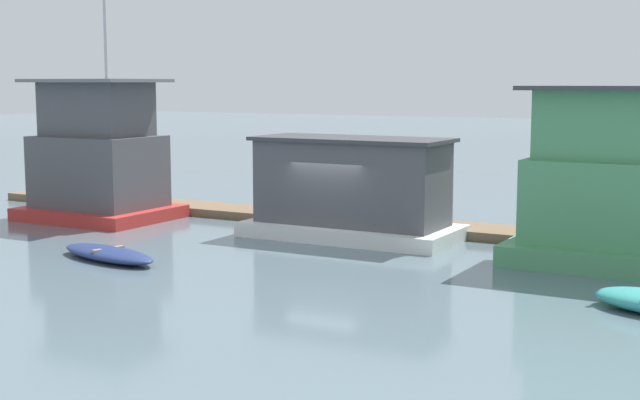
% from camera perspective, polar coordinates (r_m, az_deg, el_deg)
% --- Properties ---
extents(ground_plane, '(200.00, 200.00, 0.00)m').
position_cam_1_polar(ground_plane, '(28.59, 0.97, -2.55)').
color(ground_plane, slate).
extents(dock_walkway, '(33.80, 2.01, 0.30)m').
position_cam_1_polar(dock_walkway, '(31.06, 3.42, -1.48)').
color(dock_walkway, brown).
rests_on(dock_walkway, ground_plane).
extents(houseboat_red, '(5.14, 4.08, 8.59)m').
position_cam_1_polar(houseboat_red, '(33.68, -14.01, 2.59)').
color(houseboat_red, red).
rests_on(houseboat_red, ground_plane).
extents(houseboat_white, '(6.94, 3.29, 3.26)m').
position_cam_1_polar(houseboat_white, '(28.72, 2.03, 0.58)').
color(houseboat_white, white).
rests_on(houseboat_white, ground_plane).
extents(houseboat_green, '(6.50, 4.09, 8.89)m').
position_cam_1_polar(houseboat_green, '(25.62, 19.47, 0.81)').
color(houseboat_green, '#4C9360').
rests_on(houseboat_green, ground_plane).
extents(dinghy_navy, '(4.00, 2.00, 0.38)m').
position_cam_1_polar(dinghy_navy, '(25.96, -13.40, -3.37)').
color(dinghy_navy, navy).
rests_on(dinghy_navy, ground_plane).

